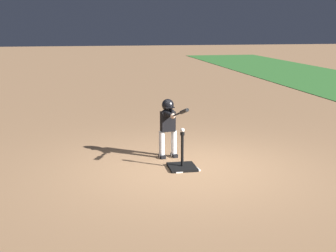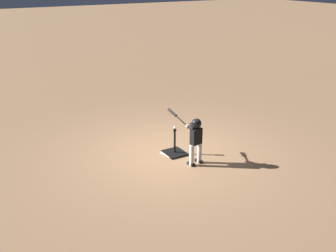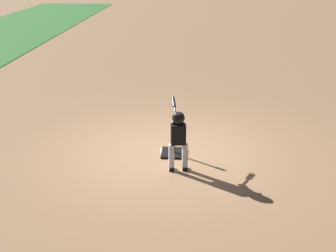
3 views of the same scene
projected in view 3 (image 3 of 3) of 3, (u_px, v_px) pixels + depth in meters
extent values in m
plane|color=#99704C|center=(169.00, 152.00, 9.19)|extent=(90.00, 90.00, 0.00)
cube|color=white|center=(172.00, 153.00, 9.14)|extent=(0.49, 0.49, 0.02)
cube|color=black|center=(174.00, 153.00, 9.11)|extent=(0.52, 0.47, 0.04)
cylinder|color=black|center=(174.00, 139.00, 9.01)|extent=(0.05, 0.05, 0.55)
cylinder|color=black|center=(174.00, 124.00, 8.90)|extent=(0.08, 0.08, 0.05)
cylinder|color=silver|center=(171.00, 157.00, 8.34)|extent=(0.12, 0.12, 0.50)
cube|color=black|center=(171.00, 168.00, 8.44)|extent=(0.19, 0.12, 0.06)
cylinder|color=silver|center=(185.00, 157.00, 8.36)|extent=(0.12, 0.12, 0.50)
cube|color=black|center=(184.00, 168.00, 8.46)|extent=(0.19, 0.12, 0.06)
cube|color=black|center=(178.00, 134.00, 8.20)|extent=(0.18, 0.28, 0.37)
sphere|color=#DBB293|center=(178.00, 119.00, 8.10)|extent=(0.19, 0.19, 0.19)
sphere|color=black|center=(178.00, 118.00, 8.10)|extent=(0.22, 0.22, 0.22)
cube|color=black|center=(178.00, 118.00, 8.19)|extent=(0.14, 0.18, 0.01)
cylinder|color=black|center=(175.00, 123.00, 8.27)|extent=(0.31, 0.12, 0.11)
cylinder|color=black|center=(180.00, 123.00, 8.28)|extent=(0.30, 0.20, 0.11)
sphere|color=#DBB293|center=(177.00, 121.00, 8.41)|extent=(0.10, 0.10, 0.10)
cylinder|color=black|center=(175.00, 109.00, 8.68)|extent=(0.67, 0.14, 0.25)
cylinder|color=black|center=(174.00, 102.00, 8.86)|extent=(0.31, 0.11, 0.15)
cylinder|color=black|center=(177.00, 122.00, 8.39)|extent=(0.04, 0.05, 0.05)
sphere|color=white|center=(174.00, 121.00, 8.88)|extent=(0.07, 0.07, 0.07)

